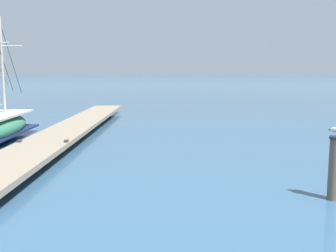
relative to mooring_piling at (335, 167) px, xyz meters
name	(u,v)px	position (x,y,z in m)	size (l,w,h in m)	color
floating_dock	(72,128)	(-7.18, 9.26, -0.39)	(3.62, 20.20, 0.53)	gray
mooring_piling	(335,167)	(0.00, 0.00, 0.00)	(0.30, 0.30, 1.44)	brown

